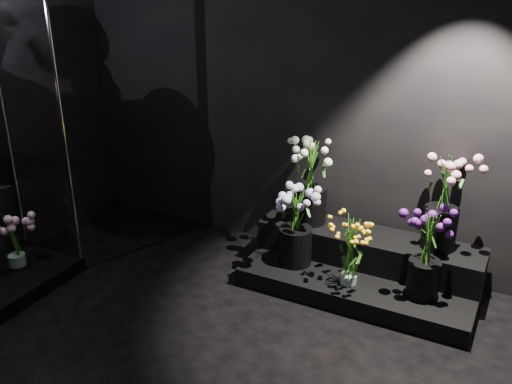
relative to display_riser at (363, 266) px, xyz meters
The scene contains 9 objects.
floor 1.83m from the display_riser, 115.08° to the right, with size 4.00×4.00×0.00m, color black.
wall_back 1.50m from the display_riser, 155.75° to the left, with size 4.00×4.00×0.00m, color black.
display_riser is the anchor object (origin of this frame).
bouquet_orange_bells 0.38m from the display_riser, 95.84° to the right, with size 0.33×0.33×0.56m.
bouquet_lilac 0.63m from the display_riser, 161.46° to the right, with size 0.47×0.47×0.62m.
bouquet_purple 0.63m from the display_riser, 20.89° to the right, with size 0.34×0.34×0.65m.
bouquet_cream_roses 0.79m from the display_riser, 167.76° to the left, with size 0.43×0.43×0.67m.
bouquet_pink_roses 0.83m from the display_riser, 14.23° to the left, with size 0.39×0.39×0.72m.
bouquet_case_base_pink 2.74m from the display_riser, 154.93° to the right, with size 0.38×0.38×0.45m.
Camera 1 is at (1.80, -2.16, 2.41)m, focal length 40.00 mm.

